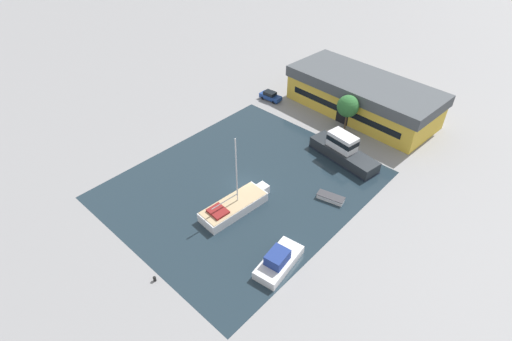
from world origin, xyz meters
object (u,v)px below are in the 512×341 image
object	(u,v)px
warehouse_building	(362,96)
cabin_boat	(279,261)
quay_tree_near_building	(348,106)
parked_car	(270,96)
sailboat_moored	(235,206)
motor_cruiser	(343,151)
small_dinghy	(331,198)

from	to	relation	value
warehouse_building	cabin_boat	xyz separation A→B (m)	(11.32, -35.89, -2.31)
quay_tree_near_building	parked_car	xyz separation A→B (m)	(-15.87, -0.68, -3.64)
warehouse_building	sailboat_moored	bearing A→B (deg)	-84.05
sailboat_moored	motor_cruiser	bearing A→B (deg)	82.39
small_dinghy	cabin_boat	world-z (taller)	cabin_boat
motor_cruiser	small_dinghy	bearing A→B (deg)	-147.06
parked_car	small_dinghy	xyz separation A→B (m)	(24.02, -15.25, -0.48)
parked_car	cabin_boat	distance (m)	38.46
cabin_boat	warehouse_building	bearing A→B (deg)	99.77
quay_tree_near_building	motor_cruiser	xyz separation A→B (m)	(4.19, -7.11, -2.98)
warehouse_building	motor_cruiser	bearing A→B (deg)	-65.26
warehouse_building	quay_tree_near_building	bearing A→B (deg)	-76.40
motor_cruiser	sailboat_moored	bearing A→B (deg)	176.74
parked_car	motor_cruiser	xyz separation A→B (m)	(20.06, -6.43, 0.66)
parked_car	motor_cruiser	distance (m)	21.08
sailboat_moored	warehouse_building	bearing A→B (deg)	96.83
parked_car	small_dinghy	distance (m)	28.46
warehouse_building	parked_car	bearing A→B (deg)	-149.26
parked_car	cabin_boat	size ratio (longest dim) A/B	0.64
parked_car	motor_cruiser	size ratio (longest dim) A/B	0.37
sailboat_moored	parked_car	bearing A→B (deg)	126.78
parked_car	cabin_boat	world-z (taller)	cabin_boat
warehouse_building	quay_tree_near_building	size ratio (longest dim) A/B	4.30
sailboat_moored	small_dinghy	size ratio (longest dim) A/B	2.82
cabin_boat	sailboat_moored	bearing A→B (deg)	155.27
quay_tree_near_building	sailboat_moored	world-z (taller)	sailboat_moored
parked_car	small_dinghy	world-z (taller)	parked_car
sailboat_moored	small_dinghy	distance (m)	12.86
warehouse_building	parked_car	xyz separation A→B (m)	(-14.66, -7.52, -2.35)
warehouse_building	small_dinghy	size ratio (longest dim) A/B	6.95
quay_tree_near_building	small_dinghy	world-z (taller)	quay_tree_near_building
warehouse_building	cabin_boat	bearing A→B (deg)	-68.93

